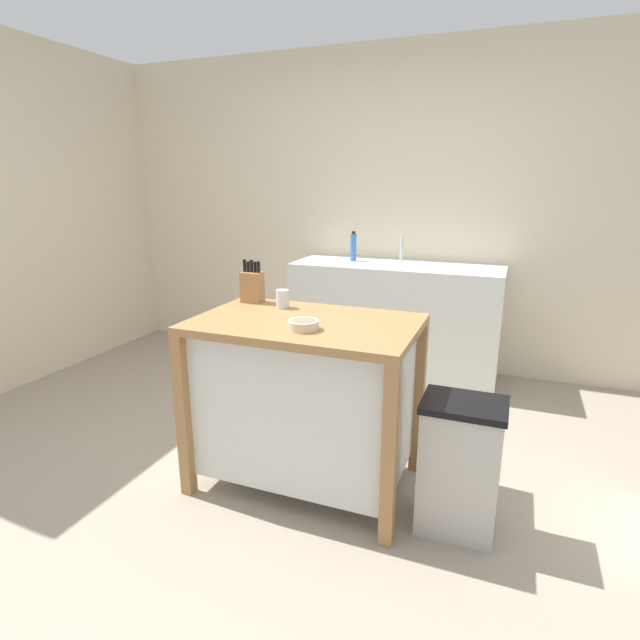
{
  "coord_description": "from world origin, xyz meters",
  "views": [
    {
      "loc": [
        1.0,
        -2.04,
        1.54
      ],
      "look_at": [
        0.06,
        0.33,
        0.84
      ],
      "focal_mm": 28.12,
      "sensor_mm": 36.0,
      "label": 1
    }
  ],
  "objects": [
    {
      "name": "ground_plane",
      "position": [
        0.0,
        0.0,
        0.0
      ],
      "size": [
        6.13,
        6.13,
        0.0
      ],
      "primitive_type": "plane",
      "color": "gray",
      "rests_on": "ground"
    },
    {
      "name": "wall_back",
      "position": [
        0.0,
        2.17,
        1.3
      ],
      "size": [
        5.13,
        0.1,
        2.6
      ],
      "primitive_type": "cube",
      "color": "beige",
      "rests_on": "ground"
    },
    {
      "name": "wall_left",
      "position": [
        -2.57,
        0.78,
        1.3
      ],
      "size": [
        0.1,
        2.77,
        2.6
      ],
      "primitive_type": "cube",
      "color": "beige",
      "rests_on": "ground"
    },
    {
      "name": "kitchen_island",
      "position": [
        0.06,
        0.13,
        0.5
      ],
      "size": [
        1.1,
        0.7,
        0.89
      ],
      "color": "#9E7042",
      "rests_on": "ground"
    },
    {
      "name": "knife_block",
      "position": [
        -0.36,
        0.38,
        0.98
      ],
      "size": [
        0.11,
        0.09,
        0.24
      ],
      "color": "#9E7042",
      "rests_on": "kitchen_island"
    },
    {
      "name": "bowl_ceramic_wide",
      "position": [
        0.12,
        -0.02,
        0.91
      ],
      "size": [
        0.14,
        0.14,
        0.04
      ],
      "color": "beige",
      "rests_on": "kitchen_island"
    },
    {
      "name": "drinking_cup",
      "position": [
        -0.15,
        0.32,
        0.94
      ],
      "size": [
        0.07,
        0.07,
        0.1
      ],
      "color": "silver",
      "rests_on": "kitchen_island"
    },
    {
      "name": "trash_bin",
      "position": [
        0.85,
        0.03,
        0.32
      ],
      "size": [
        0.36,
        0.28,
        0.63
      ],
      "color": "#B7B2A8",
      "rests_on": "ground"
    },
    {
      "name": "sink_counter",
      "position": [
        0.13,
        1.82,
        0.46
      ],
      "size": [
        1.63,
        0.6,
        0.92
      ],
      "color": "silver",
      "rests_on": "ground"
    },
    {
      "name": "sink_faucet",
      "position": [
        0.13,
        1.96,
        1.03
      ],
      "size": [
        0.02,
        0.02,
        0.22
      ],
      "color": "#B7BCC1",
      "rests_on": "sink_counter"
    },
    {
      "name": "bottle_hand_soap",
      "position": [
        -0.25,
        1.87,
        1.03
      ],
      "size": [
        0.05,
        0.05,
        0.24
      ],
      "color": "blue",
      "rests_on": "sink_counter"
    }
  ]
}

